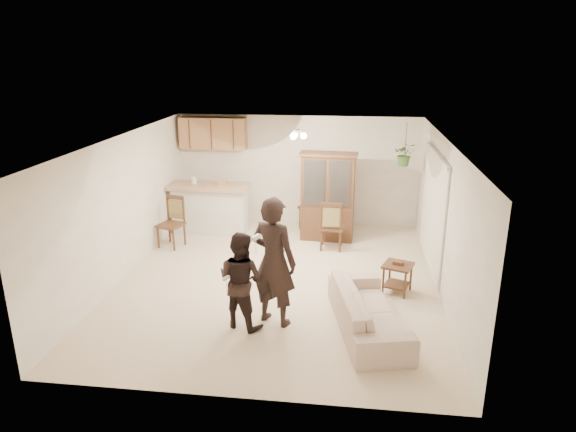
# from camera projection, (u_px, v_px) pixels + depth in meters

# --- Properties ---
(floor) EXTENTS (6.50, 6.50, 0.00)m
(floor) POSITION_uv_depth(u_px,v_px,m) (278.00, 280.00, 9.09)
(floor) COLOR beige
(floor) RESTS_ON ground
(ceiling) EXTENTS (5.50, 6.50, 0.02)m
(ceiling) POSITION_uv_depth(u_px,v_px,m) (277.00, 140.00, 8.31)
(ceiling) COLOR silver
(ceiling) RESTS_ON wall_back
(wall_back) EXTENTS (5.50, 0.02, 2.50)m
(wall_back) POSITION_uv_depth(u_px,v_px,m) (298.00, 171.00, 11.77)
(wall_back) COLOR beige
(wall_back) RESTS_ON ground
(wall_front) EXTENTS (5.50, 0.02, 2.50)m
(wall_front) POSITION_uv_depth(u_px,v_px,m) (236.00, 302.00, 5.63)
(wall_front) COLOR beige
(wall_front) RESTS_ON ground
(wall_left) EXTENTS (0.02, 6.50, 2.50)m
(wall_left) POSITION_uv_depth(u_px,v_px,m) (123.00, 207.00, 9.02)
(wall_left) COLOR beige
(wall_left) RESTS_ON ground
(wall_right) EXTENTS (0.02, 6.50, 2.50)m
(wall_right) POSITION_uv_depth(u_px,v_px,m) (444.00, 219.00, 8.38)
(wall_right) COLOR beige
(wall_right) RESTS_ON ground
(breakfast_bar) EXTENTS (1.60, 0.55, 1.00)m
(breakfast_bar) POSITION_uv_depth(u_px,v_px,m) (210.00, 210.00, 11.36)
(breakfast_bar) COLOR silver
(breakfast_bar) RESTS_ON floor
(bar_top) EXTENTS (1.75, 0.70, 0.08)m
(bar_top) POSITION_uv_depth(u_px,v_px,m) (209.00, 186.00, 11.19)
(bar_top) COLOR tan
(bar_top) RESTS_ON breakfast_bar
(upper_cabinets) EXTENTS (1.50, 0.34, 0.70)m
(upper_cabinets) POSITION_uv_depth(u_px,v_px,m) (213.00, 133.00, 11.55)
(upper_cabinets) COLOR #956841
(upper_cabinets) RESTS_ON wall_back
(vertical_blinds) EXTENTS (0.06, 2.30, 2.10)m
(vertical_blinds) POSITION_uv_depth(u_px,v_px,m) (433.00, 212.00, 9.28)
(vertical_blinds) COLOR silver
(vertical_blinds) RESTS_ON wall_right
(ceiling_fixture) EXTENTS (0.36, 0.36, 0.20)m
(ceiling_fixture) POSITION_uv_depth(u_px,v_px,m) (297.00, 135.00, 9.45)
(ceiling_fixture) COLOR #FFF1BF
(ceiling_fixture) RESTS_ON ceiling
(hanging_plant) EXTENTS (0.43, 0.37, 0.48)m
(hanging_plant) POSITION_uv_depth(u_px,v_px,m) (405.00, 154.00, 10.51)
(hanging_plant) COLOR #2F6227
(hanging_plant) RESTS_ON ceiling
(plant_cord) EXTENTS (0.01, 0.01, 0.65)m
(plant_cord) POSITION_uv_depth(u_px,v_px,m) (406.00, 138.00, 10.41)
(plant_cord) COLOR black
(plant_cord) RESTS_ON ceiling
(sofa) EXTENTS (1.12, 1.99, 0.73)m
(sofa) POSITION_uv_depth(u_px,v_px,m) (368.00, 307.00, 7.39)
(sofa) COLOR beige
(sofa) RESTS_ON floor
(adult) EXTENTS (0.77, 0.65, 1.80)m
(adult) POSITION_uv_depth(u_px,v_px,m) (274.00, 266.00, 7.43)
(adult) COLOR black
(adult) RESTS_ON floor
(child) EXTENTS (0.80, 0.72, 1.35)m
(child) POSITION_uv_depth(u_px,v_px,m) (241.00, 283.00, 7.41)
(child) COLOR black
(child) RESTS_ON floor
(china_hutch) EXTENTS (1.22, 0.53, 1.88)m
(china_hutch) POSITION_uv_depth(u_px,v_px,m) (328.00, 197.00, 10.80)
(china_hutch) COLOR #3D2416
(china_hutch) RESTS_ON floor
(side_table) EXTENTS (0.59, 0.59, 0.56)m
(side_table) POSITION_uv_depth(u_px,v_px,m) (397.00, 278.00, 8.57)
(side_table) COLOR #3D2416
(side_table) RESTS_ON floor
(chair_bar) EXTENTS (0.58, 0.58, 1.05)m
(chair_bar) POSITION_uv_depth(u_px,v_px,m) (171.00, 233.00, 10.58)
(chair_bar) COLOR #3D2416
(chair_bar) RESTS_ON floor
(chair_hutch_left) EXTENTS (0.69, 0.69, 1.18)m
(chair_hutch_left) POSITION_uv_depth(u_px,v_px,m) (313.00, 214.00, 11.64)
(chair_hutch_left) COLOR #3D2416
(chair_hutch_left) RESTS_ON floor
(chair_hutch_right) EXTENTS (0.47, 0.47, 1.03)m
(chair_hutch_right) POSITION_uv_depth(u_px,v_px,m) (331.00, 235.00, 10.47)
(chair_hutch_right) COLOR #3D2416
(chair_hutch_right) RESTS_ON floor
(controller_adult) EXTENTS (0.11, 0.18, 0.05)m
(controller_adult) POSITION_uv_depth(u_px,v_px,m) (256.00, 237.00, 6.87)
(controller_adult) COLOR silver
(controller_adult) RESTS_ON adult
(controller_child) EXTENTS (0.08, 0.13, 0.04)m
(controller_child) POSITION_uv_depth(u_px,v_px,m) (226.00, 278.00, 7.07)
(controller_child) COLOR silver
(controller_child) RESTS_ON child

